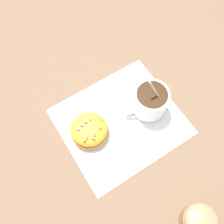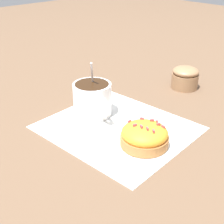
% 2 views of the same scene
% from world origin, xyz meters
% --- Properties ---
extents(ground_plane, '(3.00, 3.00, 0.00)m').
position_xyz_m(ground_plane, '(0.00, 0.00, 0.00)').
color(ground_plane, brown).
extents(paper_napkin, '(0.29, 0.26, 0.00)m').
position_xyz_m(paper_napkin, '(0.00, 0.00, 0.00)').
color(paper_napkin, white).
rests_on(paper_napkin, ground_plane).
extents(coffee_cup, '(0.11, 0.08, 0.12)m').
position_xyz_m(coffee_cup, '(0.08, -0.00, 0.04)').
color(coffee_cup, white).
rests_on(coffee_cup, paper_napkin).
extents(frosted_pastry, '(0.09, 0.09, 0.04)m').
position_xyz_m(frosted_pastry, '(-0.08, 0.01, 0.02)').
color(frosted_pastry, '#B2753D').
rests_on(frosted_pastry, paper_napkin).
extents(sugar_bowl, '(0.07, 0.07, 0.06)m').
position_xyz_m(sugar_bowl, '(0.03, -0.26, 0.03)').
color(sugar_bowl, '#99704C').
rests_on(sugar_bowl, ground_plane).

